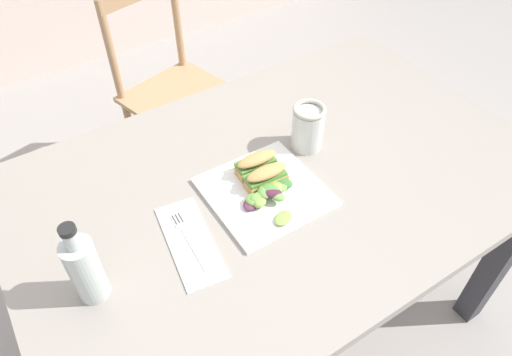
{
  "coord_description": "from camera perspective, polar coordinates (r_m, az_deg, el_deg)",
  "views": [
    {
      "loc": [
        -0.67,
        -0.63,
        1.6
      ],
      "look_at": [
        -0.22,
        0.08,
        0.76
      ],
      "focal_mm": 32.92,
      "sensor_mm": 36.0,
      "label": 1
    }
  ],
  "objects": [
    {
      "name": "sandwich_half_front",
      "position": [
        1.16,
        1.24,
        0.2
      ],
      "size": [
        0.11,
        0.05,
        0.06
      ],
      "color": "tan",
      "rests_on": "plate_lunch"
    },
    {
      "name": "sandwich_half_back",
      "position": [
        1.2,
        0.07,
        1.81
      ],
      "size": [
        0.11,
        0.05,
        0.06
      ],
      "color": "tan",
      "rests_on": "plate_lunch"
    },
    {
      "name": "fork_on_napkin",
      "position": [
        1.09,
        -8.3,
        -7.04
      ],
      "size": [
        0.03,
        0.19,
        0.0
      ],
      "color": "silver",
      "rests_on": "napkin_folded"
    },
    {
      "name": "dining_table",
      "position": [
        1.31,
        2.88,
        -3.25
      ],
      "size": [
        1.38,
        0.89,
        0.74
      ],
      "color": "gray",
      "rests_on": "ground"
    },
    {
      "name": "plate_lunch",
      "position": [
        1.17,
        1.06,
        -1.68
      ],
      "size": [
        0.27,
        0.27,
        0.01
      ],
      "primitive_type": "cube",
      "color": "white",
      "rests_on": "dining_table"
    },
    {
      "name": "bottle_cold_brew",
      "position": [
        1.0,
        -19.94,
        -10.65
      ],
      "size": [
        0.06,
        0.06,
        0.21
      ],
      "color": "black",
      "rests_on": "dining_table"
    },
    {
      "name": "mason_jar_iced_tea",
      "position": [
        1.28,
        6.3,
        5.93
      ],
      "size": [
        0.09,
        0.09,
        0.13
      ],
      "color": "#995623",
      "rests_on": "dining_table"
    },
    {
      "name": "napkin_folded",
      "position": [
        1.09,
        -7.91,
        -7.79
      ],
      "size": [
        0.13,
        0.26,
        0.0
      ],
      "primitive_type": "cube",
      "rotation": [
        0.0,
        0.0,
        -0.15
      ],
      "color": "white",
      "rests_on": "dining_table"
    },
    {
      "name": "salad_mixed_greens",
      "position": [
        1.14,
        1.57,
        -1.74
      ],
      "size": [
        0.16,
        0.17,
        0.03
      ],
      "color": "#602D47",
      "rests_on": "plate_lunch"
    },
    {
      "name": "chair_wooden_far",
      "position": [
        2.05,
        -9.89,
        10.25
      ],
      "size": [
        0.49,
        0.49,
        0.87
      ],
      "color": "tan",
      "rests_on": "ground"
    },
    {
      "name": "ground_plane",
      "position": [
        1.85,
        7.31,
        -15.56
      ],
      "size": [
        8.66,
        8.66,
        0.0
      ],
      "primitive_type": "plane",
      "color": "gray"
    }
  ]
}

